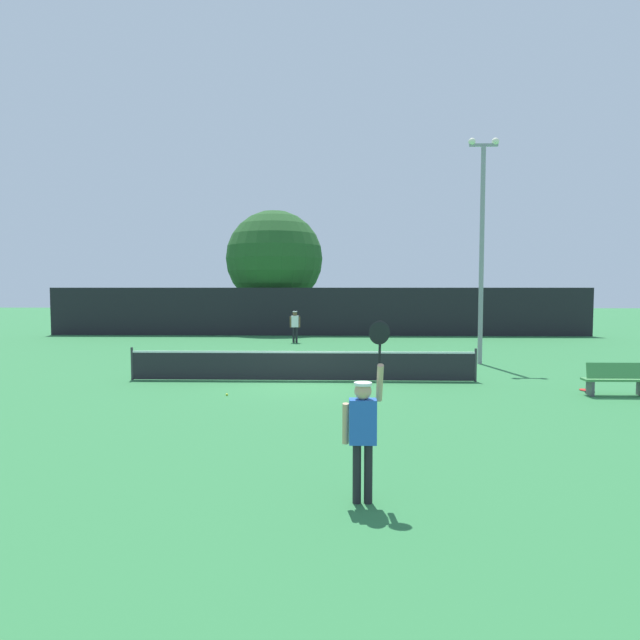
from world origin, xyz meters
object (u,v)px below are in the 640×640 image
Objects in this scene: courtside_bench at (617,379)px; parked_car_mid at (460,317)px; light_pole at (482,238)px; tennis_ball at (227,395)px; parked_car_near at (280,316)px; player_serving at (363,423)px; player_receiving at (295,323)px; spare_racket at (585,390)px; large_tree at (274,259)px.

courtside_bench is 26.01m from parked_car_mid.
tennis_ball is at bearing -143.33° from light_pole.
parked_car_near is (-1.32, 27.05, 0.74)m from tennis_ball.
tennis_ball is at bearing 114.98° from player_serving.
player_receiving is 25.18× the size of tennis_ball.
light_pole is (8.74, 6.51, 4.92)m from tennis_ball.
player_receiving is 16.35m from spare_racket.
light_pole is 20.50m from parked_car_mid.
large_tree reaches higher than spare_racket.
player_serving is at bearing -65.02° from tennis_ball.
courtside_bench is 25.07m from large_tree.
light_pole is 23.25m from parked_car_near.
parked_car_mid is at bearing 64.52° from tennis_ball.
large_tree is at bearing 92.92° from tennis_ball.
light_pole reaches higher than tennis_ball.
tennis_ball is 0.04× the size of courtside_bench.
parked_car_mid is (9.08, 33.56, -0.36)m from player_serving.
spare_racket is 0.12× the size of parked_car_mid.
large_tree is 1.88× the size of parked_car_mid.
spare_racket is (10.35, 1.03, -0.01)m from tennis_ball.
courtside_bench is at bearing 45.64° from player_serving.
player_receiving is 0.21× the size of large_tree.
parked_car_mid is at bearing 17.86° from large_tree.
light_pole is 18.23m from large_tree.
player_serving is at bearing -134.36° from courtside_bench.
large_tree is 14.89m from parked_car_mid.
tennis_ball is (-0.84, -14.29, -1.02)m from player_receiving.
tennis_ball is 0.01× the size of large_tree.
courtside_bench is at bearing -71.22° from light_pole.
player_receiving is at bearing -128.80° from parked_car_mid.
player_receiving is at bearing 125.63° from spare_racket.
spare_racket is at bearing 5.67° from tennis_ball.
light_pole reaches higher than parked_car_near.
light_pole is (5.32, 13.85, 3.82)m from player_serving.
parked_car_near and parked_car_mid have the same top height.
player_serving is 15.32m from light_pole.
player_serving is 10.67m from courtside_bench.
courtside_bench is 0.22× the size of large_tree.
parked_car_near is at bearing 114.16° from spare_racket.
large_tree reaches higher than parked_car_mid.
parked_car_near is (-12.18, 26.78, 0.30)m from courtside_bench.
player_serving is 1.43× the size of courtside_bench.
large_tree reaches higher than courtside_bench.
parked_car_mid is (12.50, 26.23, 0.74)m from tennis_ball.
parked_car_mid is (11.66, 11.94, -0.28)m from player_receiving.
player_serving is 34.71m from parked_car_near.
courtside_bench is 29.42m from parked_car_near.
courtside_bench is at bearing 125.55° from player_receiving.
light_pole is at bearing 68.97° from player_serving.
parked_car_near reaches higher than tennis_ball.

